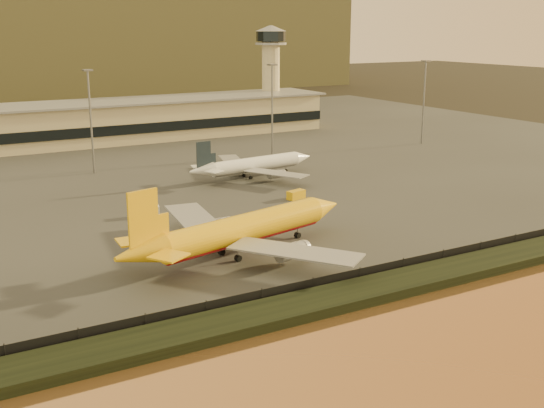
{
  "coord_description": "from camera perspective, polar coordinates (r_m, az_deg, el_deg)",
  "views": [
    {
      "loc": [
        -54.45,
        -85.89,
        36.01
      ],
      "look_at": [
        1.93,
        12.0,
        6.19
      ],
      "focal_mm": 45.0,
      "sensor_mm": 36.0,
      "label": 1
    }
  ],
  "objects": [
    {
      "name": "tarmac",
      "position": [
        192.29,
        -12.98,
        3.64
      ],
      "size": [
        320.0,
        220.0,
        0.2
      ],
      "primitive_type": "cube",
      "color": "#2D2D2D",
      "rests_on": "ground"
    },
    {
      "name": "control_tower",
      "position": [
        250.47,
        -0.1,
        11.5
      ],
      "size": [
        11.2,
        11.2,
        35.5
      ],
      "color": "tan",
      "rests_on": "tarmac"
    },
    {
      "name": "embankment",
      "position": [
        94.64,
        7.84,
        -7.27
      ],
      "size": [
        320.0,
        7.0,
        1.4
      ],
      "primitive_type": "cube",
      "color": "black",
      "rests_on": "ground"
    },
    {
      "name": "ground",
      "position": [
        107.88,
        2.3,
        -4.73
      ],
      "size": [
        900.0,
        900.0,
        0.0
      ],
      "primitive_type": "plane",
      "color": "black",
      "rests_on": "ground"
    },
    {
      "name": "apron_light_masts",
      "position": [
        176.41,
        -6.62,
        8.08
      ],
      "size": [
        152.2,
        12.2,
        25.4
      ],
      "color": "slate",
      "rests_on": "tarmac"
    },
    {
      "name": "perimeter_fence",
      "position": [
        97.38,
        6.41,
        -6.19
      ],
      "size": [
        300.0,
        0.05,
        2.2
      ],
      "primitive_type": "cube",
      "color": "black",
      "rests_on": "tarmac"
    },
    {
      "name": "dhl_cargo_jet",
      "position": [
        108.63,
        -2.6,
        -2.21
      ],
      "size": [
        45.38,
        43.62,
        13.67
      ],
      "rotation": [
        0.0,
        0.0,
        0.24
      ],
      "color": "#E7AA0C",
      "rests_on": "tarmac"
    },
    {
      "name": "terminal_building",
      "position": [
        217.22,
        -19.17,
        6.1
      ],
      "size": [
        202.0,
        25.0,
        12.6
      ],
      "color": "tan",
      "rests_on": "tarmac"
    },
    {
      "name": "gse_vehicle_white",
      "position": [
        133.36,
        -10.34,
        -0.6
      ],
      "size": [
        4.65,
        2.94,
        1.94
      ],
      "primitive_type": "cube",
      "rotation": [
        0.0,
        0.0,
        -0.25
      ],
      "color": "white",
      "rests_on": "tarmac"
    },
    {
      "name": "white_narrowbody_jet",
      "position": [
        164.67,
        -1.56,
        3.29
      ],
      "size": [
        35.11,
        34.06,
        10.08
      ],
      "rotation": [
        0.0,
        0.0,
        0.11
      ],
      "color": "white",
      "rests_on": "tarmac"
    },
    {
      "name": "gse_vehicle_yellow",
      "position": [
        144.32,
        2.03,
        0.79
      ],
      "size": [
        4.38,
        2.76,
        1.83
      ],
      "primitive_type": "cube",
      "rotation": [
        0.0,
        0.0,
        0.25
      ],
      "color": "#E7AA0C",
      "rests_on": "tarmac"
    }
  ]
}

